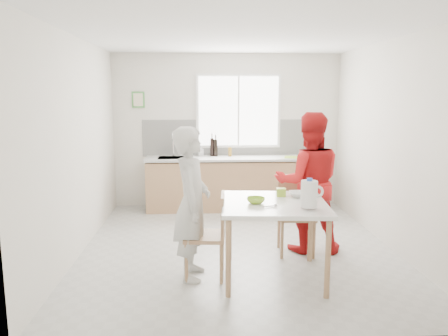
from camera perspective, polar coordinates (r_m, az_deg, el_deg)
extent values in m
plane|color=#B7B7B2|center=(5.88, 1.74, -10.21)|extent=(4.50, 4.50, 0.00)
plane|color=silver|center=(7.80, 0.40, 4.87)|extent=(4.00, 0.00, 4.00)
plane|color=silver|center=(3.36, 5.08, -1.45)|extent=(4.00, 0.00, 4.00)
plane|color=silver|center=(5.75, -18.48, 2.70)|extent=(0.00, 4.50, 4.50)
plane|color=silver|center=(6.07, 20.99, 2.90)|extent=(0.00, 4.50, 4.50)
plane|color=white|center=(5.58, 1.89, 16.89)|extent=(4.50, 4.50, 0.00)
cube|color=white|center=(7.78, 1.89, 7.44)|extent=(1.50, 0.03, 1.30)
cube|color=white|center=(7.76, 1.90, 7.43)|extent=(1.40, 0.02, 1.20)
cube|color=white|center=(7.75, 1.91, 7.43)|extent=(0.03, 0.03, 1.20)
cube|color=white|center=(7.80, 0.40, 3.95)|extent=(3.00, 0.02, 0.65)
cube|color=#499644|center=(7.82, -11.14, 8.74)|extent=(0.22, 0.02, 0.28)
cube|color=beige|center=(7.81, -11.15, 8.74)|extent=(0.16, 0.01, 0.22)
cube|color=tan|center=(7.64, 0.53, -2.21)|extent=(2.80, 0.60, 0.86)
cube|color=#3F3326|center=(7.72, 0.52, -4.97)|extent=(2.80, 0.54, 0.10)
cube|color=silver|center=(7.55, 0.53, 1.28)|extent=(2.84, 0.64, 0.04)
cube|color=#A5A5AA|center=(7.55, -6.68, 1.26)|extent=(0.50, 0.40, 0.03)
cylinder|color=silver|center=(7.69, -6.64, 2.87)|extent=(0.02, 0.02, 0.36)
torus|color=silver|center=(7.60, -6.69, 4.15)|extent=(0.02, 0.18, 0.18)
cube|color=white|center=(4.73, 6.58, -4.70)|extent=(1.19, 1.19, 0.04)
cylinder|color=tan|center=(4.38, 0.56, -11.83)|extent=(0.06, 0.06, 0.79)
cylinder|color=tan|center=(5.29, 0.71, -7.98)|extent=(0.06, 0.06, 0.79)
cylinder|color=tan|center=(4.47, 13.40, -11.62)|extent=(0.06, 0.06, 0.79)
cylinder|color=tan|center=(5.37, 11.24, -7.91)|extent=(0.06, 0.06, 0.79)
cube|color=tan|center=(4.82, -2.53, -8.90)|extent=(0.46, 0.46, 0.04)
cube|color=tan|center=(4.74, -0.18, -6.10)|extent=(0.06, 0.41, 0.45)
cylinder|color=tan|center=(5.09, -4.48, -10.79)|extent=(0.04, 0.04, 0.44)
cylinder|color=tan|center=(4.75, -4.94, -12.34)|extent=(0.04, 0.04, 0.44)
cylinder|color=tan|center=(5.07, -0.24, -10.86)|extent=(0.04, 0.04, 0.44)
cylinder|color=tan|center=(4.72, -0.36, -12.42)|extent=(0.04, 0.04, 0.44)
cube|color=tan|center=(5.57, 9.42, -6.22)|extent=(0.49, 0.49, 0.04)
cube|color=tan|center=(5.71, 9.21, -3.17)|extent=(0.43, 0.07, 0.47)
cylinder|color=tan|center=(5.44, 7.59, -9.36)|extent=(0.04, 0.04, 0.46)
cylinder|color=tan|center=(5.50, 11.66, -9.28)|extent=(0.04, 0.04, 0.46)
cylinder|color=tan|center=(5.81, 7.18, -8.12)|extent=(0.04, 0.04, 0.46)
cylinder|color=tan|center=(5.86, 10.98, -8.07)|extent=(0.04, 0.04, 0.46)
imported|color=silver|center=(4.73, -4.21, -4.64)|extent=(0.44, 0.63, 1.66)
imported|color=red|center=(5.63, 10.98, -1.89)|extent=(0.91, 0.74, 1.78)
imported|color=#94C82E|center=(4.65, 4.19, -4.23)|extent=(0.21, 0.21, 0.06)
imported|color=white|center=(4.99, 9.77, -3.42)|extent=(0.24, 0.24, 0.06)
cylinder|color=white|center=(4.46, 11.06, -3.35)|extent=(0.17, 0.17, 0.27)
cylinder|color=blue|center=(4.43, 11.12, -1.52)|extent=(0.06, 0.06, 0.03)
torus|color=white|center=(4.47, 12.10, -3.04)|extent=(0.13, 0.04, 0.13)
cube|color=#96BE2B|center=(4.99, 7.45, -3.16)|extent=(0.11, 0.11, 0.09)
cylinder|color=#A5A5AA|center=(4.50, 5.82, -5.00)|extent=(0.16, 0.05, 0.01)
cube|color=#8DB529|center=(7.59, 9.25, 1.39)|extent=(0.40, 0.33, 0.01)
cylinder|color=black|center=(7.67, -1.58, 2.76)|extent=(0.07, 0.07, 0.32)
cylinder|color=black|center=(7.64, -1.09, 2.67)|extent=(0.07, 0.07, 0.30)
cylinder|color=brown|center=(7.64, 0.78, 2.13)|extent=(0.06, 0.06, 0.16)
imported|color=#999999|center=(7.70, -3.07, 2.30)|extent=(0.11, 0.11, 0.19)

